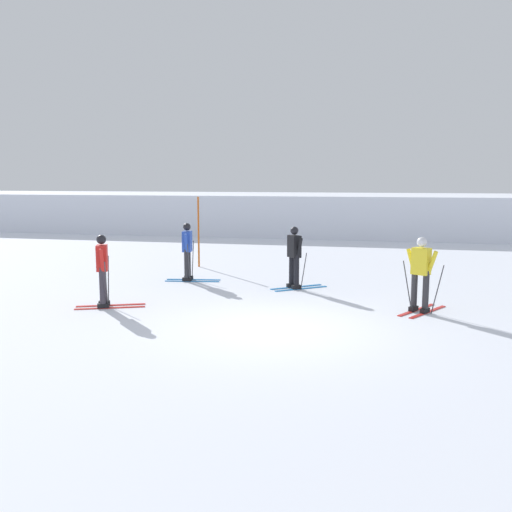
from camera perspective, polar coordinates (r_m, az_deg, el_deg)
The scene contains 7 objects.
ground_plane at distance 11.23m, azimuth 2.07°, elevation -7.49°, with size 120.00×120.00×0.00m, color silver.
far_snow_ridge at distance 31.42m, azimuth 9.03°, elevation 4.35°, with size 80.00×8.29×2.12m, color silver.
skier_black at distance 15.09m, azimuth 3.99°, elevation 0.04°, with size 1.49×1.28×1.71m.
skier_yellow at distance 12.90m, azimuth 16.62°, elevation -1.63°, with size 1.15×1.56×1.71m.
skier_blue at distance 16.36m, azimuth -7.06°, elevation 0.62°, with size 1.64×0.99×1.71m.
skier_red at distance 13.35m, azimuth -15.50°, elevation -1.27°, with size 1.62×0.97×1.71m.
trail_marker_pole at distance 18.92m, azimuth -5.94°, elevation 2.47°, with size 0.06×0.06×2.39m, color #C65614.
Camera 1 is at (1.97, -10.64, 2.99)m, focal length 38.82 mm.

